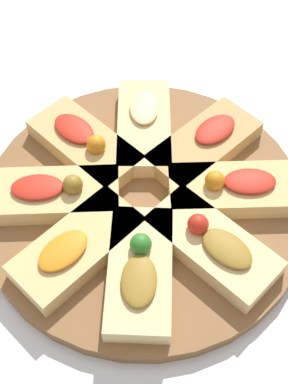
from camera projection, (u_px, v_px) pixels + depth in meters
name	position (u px, v px, depth m)	size (l,w,h in m)	color
ground_plane	(144.00, 206.00, 0.63)	(3.00, 3.00, 0.00)	silver
serving_board	(144.00, 202.00, 0.63)	(0.37, 0.37, 0.02)	brown
focaccia_slice_0	(205.00, 144.00, 0.65)	(0.16, 0.13, 0.03)	tan
focaccia_slice_1	(144.00, 125.00, 0.67)	(0.16, 0.11, 0.03)	#E5C689
focaccia_slice_2	(85.00, 144.00, 0.65)	(0.12, 0.16, 0.04)	tan
focaccia_slice_3	(55.00, 194.00, 0.60)	(0.11, 0.16, 0.04)	#DBB775
focaccia_slice_4	(77.00, 247.00, 0.57)	(0.16, 0.12, 0.03)	#DBB775
focaccia_slice_5	(140.00, 271.00, 0.55)	(0.16, 0.10, 0.04)	#E5C689
focaccia_slice_6	(212.00, 245.00, 0.57)	(0.12, 0.16, 0.04)	#E5C689
focaccia_slice_7	(232.00, 189.00, 0.61)	(0.11, 0.16, 0.04)	#DBB775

